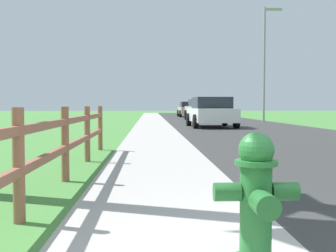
{
  "coord_description": "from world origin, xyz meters",
  "views": [
    {
      "loc": [
        -1.18,
        -1.97,
        1.09
      ],
      "look_at": [
        -0.66,
        9.86,
        0.51
      ],
      "focal_mm": 45.44,
      "sensor_mm": 36.0,
      "label": 1
    }
  ],
  "objects_px": {
    "fire_hydrant": "(257,195)",
    "street_lamp": "(266,55)",
    "parked_suv_white": "(211,112)",
    "parked_car_beige": "(189,109)",
    "parked_car_silver": "(201,110)"
  },
  "relations": [
    {
      "from": "parked_car_silver",
      "to": "parked_car_beige",
      "type": "height_order",
      "value": "parked_car_silver"
    },
    {
      "from": "fire_hydrant",
      "to": "street_lamp",
      "type": "relative_size",
      "value": 0.12
    },
    {
      "from": "fire_hydrant",
      "to": "street_lamp",
      "type": "distance_m",
      "value": 25.79
    },
    {
      "from": "street_lamp",
      "to": "parked_suv_white",
      "type": "bearing_deg",
      "value": -125.42
    },
    {
      "from": "fire_hydrant",
      "to": "parked_car_silver",
      "type": "bearing_deg",
      "value": 83.85
    },
    {
      "from": "street_lamp",
      "to": "fire_hydrant",
      "type": "bearing_deg",
      "value": -105.49
    },
    {
      "from": "fire_hydrant",
      "to": "parked_car_beige",
      "type": "bearing_deg",
      "value": 85.43
    },
    {
      "from": "fire_hydrant",
      "to": "parked_suv_white",
      "type": "height_order",
      "value": "parked_suv_white"
    },
    {
      "from": "parked_car_beige",
      "to": "street_lamp",
      "type": "relative_size",
      "value": 0.59
    },
    {
      "from": "parked_car_beige",
      "to": "parked_car_silver",
      "type": "bearing_deg",
      "value": -89.84
    },
    {
      "from": "street_lamp",
      "to": "parked_car_silver",
      "type": "bearing_deg",
      "value": 136.64
    },
    {
      "from": "parked_suv_white",
      "to": "street_lamp",
      "type": "relative_size",
      "value": 0.59
    },
    {
      "from": "fire_hydrant",
      "to": "parked_suv_white",
      "type": "bearing_deg",
      "value": 82.67
    },
    {
      "from": "parked_car_beige",
      "to": "parked_suv_white",
      "type": "bearing_deg",
      "value": -91.93
    },
    {
      "from": "parked_suv_white",
      "to": "parked_car_beige",
      "type": "xyz_separation_m",
      "value": [
        0.65,
        19.32,
        -0.02
      ]
    }
  ]
}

